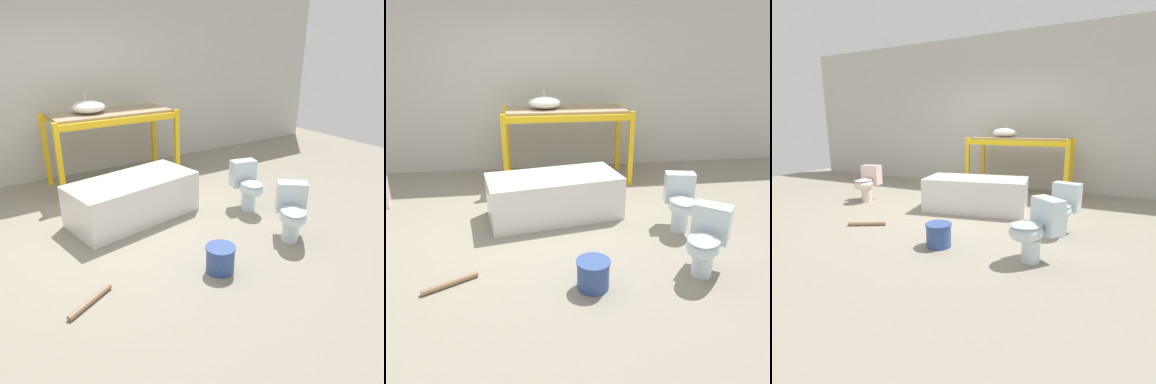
# 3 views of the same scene
# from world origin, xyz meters

# --- Properties ---
(ground_plane) EXTENTS (12.00, 12.00, 0.00)m
(ground_plane) POSITION_xyz_m (0.00, 0.00, 0.00)
(ground_plane) COLOR gray
(warehouse_wall_rear) EXTENTS (10.80, 0.08, 3.20)m
(warehouse_wall_rear) POSITION_xyz_m (0.00, 2.27, 1.60)
(warehouse_wall_rear) COLOR beige
(warehouse_wall_rear) RESTS_ON ground_plane
(shelving_rack) EXTENTS (1.90, 0.87, 1.11)m
(shelving_rack) POSITION_xyz_m (0.52, 1.55, 0.94)
(shelving_rack) COLOR yellow
(shelving_rack) RESTS_ON ground_plane
(sink_basin) EXTENTS (0.48, 0.45, 0.26)m
(sink_basin) POSITION_xyz_m (0.21, 1.57, 1.20)
(sink_basin) COLOR white
(sink_basin) RESTS_ON shelving_rack
(bathtub_main) EXTENTS (1.68, 1.01, 0.53)m
(bathtub_main) POSITION_xyz_m (0.21, 0.16, 0.30)
(bathtub_main) COLOR white
(bathtub_main) RESTS_ON ground_plane
(toilet_near) EXTENTS (0.42, 0.57, 0.63)m
(toilet_near) POSITION_xyz_m (1.59, -0.40, 0.35)
(toilet_near) COLOR silver
(toilet_near) RESTS_ON ground_plane
(toilet_far) EXTENTS (0.57, 0.60, 0.63)m
(toilet_far) POSITION_xyz_m (1.46, -1.30, 0.35)
(toilet_far) COLOR silver
(toilet_far) RESTS_ON ground_plane
(bucket_white) EXTENTS (0.30, 0.30, 0.26)m
(bucket_white) POSITION_xyz_m (0.41, -1.39, 0.14)
(bucket_white) COLOR #334C8C
(bucket_white) RESTS_ON ground_plane
(loose_pipe) EXTENTS (0.46, 0.28, 0.05)m
(loose_pipe) POSITION_xyz_m (-0.82, -1.19, 0.03)
(loose_pipe) COLOR #8C6B4C
(loose_pipe) RESTS_ON ground_plane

